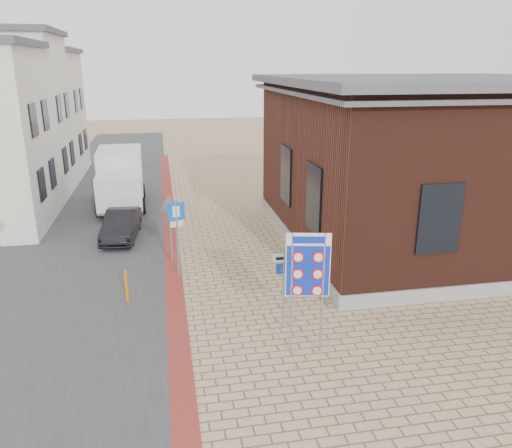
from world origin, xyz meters
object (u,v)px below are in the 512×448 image
object	(u,v)px
sedan	(121,225)
parking_sign	(177,225)
bollard	(127,286)
box_truck	(120,178)
border_sign	(308,267)
essen_sign	(284,276)

from	to	relation	value
sedan	parking_sign	size ratio (longest dim) A/B	1.31
sedan	parking_sign	distance (m)	5.40
bollard	box_truck	bearing A→B (deg)	94.36
border_sign	essen_sign	bearing A→B (deg)	114.53
sedan	parking_sign	xyz separation A→B (m)	(2.27, -4.71, 1.35)
sedan	border_sign	size ratio (longest dim) A/B	1.13
sedan	box_truck	distance (m)	5.54
essen_sign	parking_sign	distance (m)	5.06
box_truck	bollard	size ratio (longest dim) A/B	5.20
sedan	bollard	distance (m)	6.44
box_truck	border_sign	distance (m)	16.69
sedan	box_truck	xyz separation A→B (m)	(-0.33, 5.45, 0.90)
bollard	border_sign	bearing A→B (deg)	-38.43
box_truck	essen_sign	xyz separation A→B (m)	(5.40, -14.36, 0.09)
parking_sign	essen_sign	bearing A→B (deg)	-70.47
box_truck	sedan	bearing A→B (deg)	-88.26
border_sign	essen_sign	xyz separation A→B (m)	(-0.29, 1.30, -0.79)
sedan	essen_sign	distance (m)	10.30
box_truck	border_sign	world-z (taller)	border_sign
border_sign	bollard	distance (m)	6.39
essen_sign	bollard	distance (m)	5.26
box_truck	bollard	world-z (taller)	box_truck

